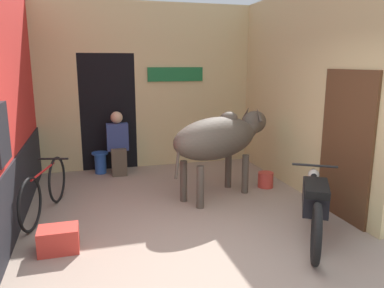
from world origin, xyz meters
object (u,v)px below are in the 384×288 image
at_px(bucket, 266,180).
at_px(motorcycle_near, 315,202).
at_px(crate, 59,239).
at_px(bicycle, 45,190).
at_px(shopkeeper_seated, 118,142).
at_px(plastic_stool, 100,162).
at_px(cow, 220,137).

bearing_deg(bucket, motorcycle_near, -99.05).
xyz_separation_m(crate, bucket, (3.27, 1.39, -0.01)).
xyz_separation_m(bicycle, crate, (0.23, -1.14, -0.22)).
bearing_deg(shopkeeper_seated, motorcycle_near, -58.18).
distance_m(plastic_stool, crate, 3.06).
bearing_deg(shopkeeper_seated, crate, -107.88).
height_order(shopkeeper_seated, crate, shopkeeper_seated).
relative_size(motorcycle_near, bicycle, 1.04).
xyz_separation_m(shopkeeper_seated, bucket, (2.35, -1.46, -0.50)).
xyz_separation_m(cow, crate, (-2.37, -1.22, -0.81)).
relative_size(cow, plastic_stool, 4.83).
xyz_separation_m(shopkeeper_seated, plastic_stool, (-0.33, 0.15, -0.41)).
distance_m(plastic_stool, bucket, 3.14).
bearing_deg(shopkeeper_seated, plastic_stool, 155.40).
height_order(plastic_stool, crate, plastic_stool).
bearing_deg(cow, plastic_stool, 135.11).
height_order(crate, bucket, crate).
distance_m(cow, crate, 2.79).
bearing_deg(bucket, bicycle, -176.04).
relative_size(crate, bucket, 1.69).
bearing_deg(bucket, cow, -169.46).
height_order(cow, crate, cow).
xyz_separation_m(motorcycle_near, bicycle, (-3.21, 1.61, -0.08)).
bearing_deg(cow, bucket, 10.54).
xyz_separation_m(plastic_stool, bucket, (2.69, -1.62, -0.09)).
bearing_deg(motorcycle_near, cow, 109.65).
bearing_deg(plastic_stool, cow, -44.89).
xyz_separation_m(bicycle, plastic_stool, (0.82, 1.86, -0.14)).
distance_m(crate, bucket, 3.55).
xyz_separation_m(bicycle, bucket, (3.50, 0.24, -0.23)).
distance_m(motorcycle_near, crate, 3.03).
relative_size(cow, crate, 4.53).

